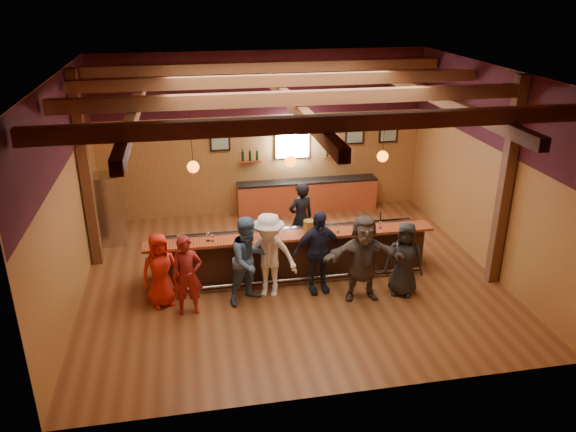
{
  "coord_description": "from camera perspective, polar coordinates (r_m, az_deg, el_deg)",
  "views": [
    {
      "loc": [
        -2.1,
        -10.96,
        6.14
      ],
      "look_at": [
        0.0,
        0.3,
        1.35
      ],
      "focal_mm": 35.0,
      "sensor_mm": 36.0,
      "label": 1
    }
  ],
  "objects": [
    {
      "name": "framed_pictures",
      "position": [
        15.89,
        3.54,
        7.92
      ],
      "size": [
        5.35,
        0.05,
        0.45
      ],
      "color": "black",
      "rests_on": "room"
    },
    {
      "name": "back_bar_cabinet",
      "position": [
        16.08,
        1.97,
        2.05
      ],
      "size": [
        4.0,
        0.52,
        0.95
      ],
      "color": "#97381B",
      "rests_on": "ground"
    },
    {
      "name": "stainless_fridge",
      "position": [
        14.67,
        -17.67,
        0.65
      ],
      "size": [
        0.7,
        0.7,
        1.8
      ],
      "primitive_type": "cube",
      "color": "silver",
      "rests_on": "ground"
    },
    {
      "name": "window",
      "position": [
        15.73,
        0.43,
        7.62
      ],
      "size": [
        0.95,
        0.09,
        0.95
      ],
      "color": "silver",
      "rests_on": "room"
    },
    {
      "name": "customer_navy",
      "position": [
        11.76,
        3.07,
        -3.68
      ],
      "size": [
        1.12,
        0.57,
        1.84
      ],
      "primitive_type": "imported",
      "rotation": [
        0.0,
        0.0,
        0.12
      ],
      "color": "#1C2038",
      "rests_on": "ground"
    },
    {
      "name": "glass_e",
      "position": [
        11.92,
        -2.51,
        -1.55
      ],
      "size": [
        0.09,
        0.09,
        0.19
      ],
      "color": "silver",
      "rests_on": "bar_counter"
    },
    {
      "name": "customer_orange",
      "position": [
        11.62,
        -12.86,
        -5.37
      ],
      "size": [
        0.87,
        0.68,
        1.56
      ],
      "primitive_type": "imported",
      "rotation": [
        0.0,
        0.0,
        0.27
      ],
      "color": "red",
      "rests_on": "ground"
    },
    {
      "name": "glass_f",
      "position": [
        12.2,
        5.11,
        -1.14
      ],
      "size": [
        0.07,
        0.07,
        0.17
      ],
      "color": "silver",
      "rests_on": "bar_counter"
    },
    {
      "name": "customer_white",
      "position": [
        11.61,
        -1.96,
        -4.01
      ],
      "size": [
        1.36,
        1.08,
        1.85
      ],
      "primitive_type": "imported",
      "rotation": [
        0.0,
        0.0,
        -0.38
      ],
      "color": "white",
      "rests_on": "ground"
    },
    {
      "name": "customer_dark",
      "position": [
        11.95,
        11.74,
        -4.3
      ],
      "size": [
        0.93,
        0.79,
        1.62
      ],
      "primitive_type": "imported",
      "rotation": [
        0.0,
        0.0,
        -0.42
      ],
      "color": "#242326",
      "rests_on": "ground"
    },
    {
      "name": "wine_shelves",
      "position": [
        15.78,
        0.47,
        6.05
      ],
      "size": [
        3.0,
        0.18,
        0.3
      ],
      "color": "#97381B",
      "rests_on": "room"
    },
    {
      "name": "customer_redvest",
      "position": [
        11.2,
        -10.21,
        -5.99
      ],
      "size": [
        0.63,
        0.43,
        1.66
      ],
      "primitive_type": "imported",
      "rotation": [
        0.0,
        0.0,
        0.05
      ],
      "color": "maroon",
      "rests_on": "ground"
    },
    {
      "name": "bottle_b",
      "position": [
        12.27,
        3.43,
        -0.77
      ],
      "size": [
        0.08,
        0.08,
        0.39
      ],
      "color": "black",
      "rests_on": "bar_counter"
    },
    {
      "name": "bartender",
      "position": [
        13.5,
        1.32,
        -0.22
      ],
      "size": [
        0.74,
        0.59,
        1.77
      ],
      "primitive_type": "imported",
      "rotation": [
        0.0,
        0.0,
        3.42
      ],
      "color": "black",
      "rests_on": "ground"
    },
    {
      "name": "glass_g",
      "position": [
        12.43,
        7.3,
        -0.72
      ],
      "size": [
        0.08,
        0.08,
        0.18
      ],
      "color": "silver",
      "rests_on": "bar_counter"
    },
    {
      "name": "customer_denim",
      "position": [
        11.42,
        -3.98,
        -4.49
      ],
      "size": [
        1.13,
        1.05,
        1.86
      ],
      "primitive_type": "imported",
      "rotation": [
        0.0,
        0.0,
        0.49
      ],
      "color": "#4A6C94",
      "rests_on": "ground"
    },
    {
      "name": "pendant_lights",
      "position": [
        11.67,
        0.27,
        5.6
      ],
      "size": [
        4.24,
        0.24,
        1.37
      ],
      "color": "black",
      "rests_on": "room"
    },
    {
      "name": "glass_d",
      "position": [
        11.9,
        -4.78,
        -1.66
      ],
      "size": [
        0.09,
        0.09,
        0.19
      ],
      "color": "silver",
      "rests_on": "bar_counter"
    },
    {
      "name": "glass_a",
      "position": [
        11.91,
        -11.07,
        -2.07
      ],
      "size": [
        0.08,
        0.08,
        0.18
      ],
      "color": "silver",
      "rests_on": "bar_counter"
    },
    {
      "name": "ice_bucket",
      "position": [
        12.17,
        2.14,
        -1.05
      ],
      "size": [
        0.24,
        0.24,
        0.26
      ],
      "primitive_type": "cylinder",
      "color": "brown",
      "rests_on": "bar_counter"
    },
    {
      "name": "customer_brown",
      "position": [
        11.6,
        7.64,
        -4.24
      ],
      "size": [
        1.76,
        0.7,
        1.85
      ],
      "primitive_type": "imported",
      "rotation": [
        0.0,
        0.0,
        -0.09
      ],
      "color": "#514741",
      "rests_on": "ground"
    },
    {
      "name": "room",
      "position": [
        11.59,
        0.22,
        8.07
      ],
      "size": [
        9.04,
        9.0,
        4.52
      ],
      "color": "brown",
      "rests_on": "ground"
    },
    {
      "name": "glass_c",
      "position": [
        11.83,
        -7.7,
        -2.04
      ],
      "size": [
        0.07,
        0.07,
        0.17
      ],
      "color": "silver",
      "rests_on": "bar_counter"
    },
    {
      "name": "glass_b",
      "position": [
        11.86,
        -8.14,
        -1.87
      ],
      "size": [
        0.09,
        0.09,
        0.2
      ],
      "color": "silver",
      "rests_on": "bar_counter"
    },
    {
      "name": "bar_counter",
      "position": [
        12.63,
        0.2,
        -3.72
      ],
      "size": [
        6.3,
        1.07,
        1.11
      ],
      "color": "black",
      "rests_on": "ground"
    },
    {
      "name": "bottle_a",
      "position": [
        12.21,
        3.29,
        -1.03
      ],
      "size": [
        0.07,
        0.07,
        0.32
      ],
      "color": "black",
      "rests_on": "bar_counter"
    },
    {
      "name": "glass_h",
      "position": [
        12.53,
        9.37,
        -0.73
      ],
      "size": [
        0.07,
        0.07,
        0.16
      ],
      "color": "silver",
      "rests_on": "bar_counter"
    }
  ]
}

